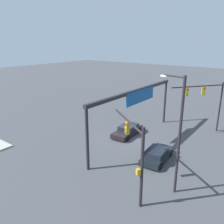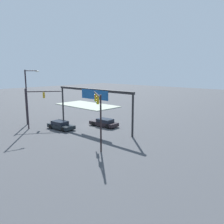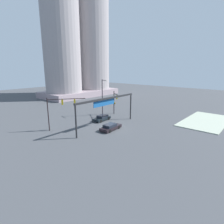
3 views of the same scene
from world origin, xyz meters
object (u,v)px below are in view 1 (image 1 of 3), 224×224
traffic_signal_opposite_side (135,148)px  streetlamp_curved_arm (178,129)px  sedan_car_approaching (128,130)px  sedan_car_waiting_far (157,155)px  traffic_signal_near_corner (206,97)px

traffic_signal_opposite_side → streetlamp_curved_arm: size_ratio=0.66×
sedan_car_approaching → traffic_signal_opposite_side: bearing=31.4°
traffic_signal_opposite_side → sedan_car_approaching: 12.03m
sedan_car_waiting_far → traffic_signal_opposite_side: bearing=-175.2°
traffic_signal_opposite_side → streetlamp_curved_arm: streetlamp_curved_arm is taller
traffic_signal_near_corner → sedan_car_approaching: size_ratio=1.30×
streetlamp_curved_arm → traffic_signal_near_corner: bearing=-68.2°
sedan_car_approaching → sedan_car_waiting_far: (3.56, 5.72, -0.00)m
traffic_signal_opposite_side → streetlamp_curved_arm: bearing=-96.0°
traffic_signal_near_corner → sedan_car_approaching: bearing=-11.8°
traffic_signal_opposite_side → sedan_car_waiting_far: 6.80m
sedan_car_approaching → sedan_car_waiting_far: size_ratio=1.05×
streetlamp_curved_arm → sedan_car_approaching: (-7.14, -8.81, -4.47)m
traffic_signal_near_corner → traffic_signal_opposite_side: size_ratio=1.07×
traffic_signal_near_corner → traffic_signal_opposite_side: traffic_signal_near_corner is taller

